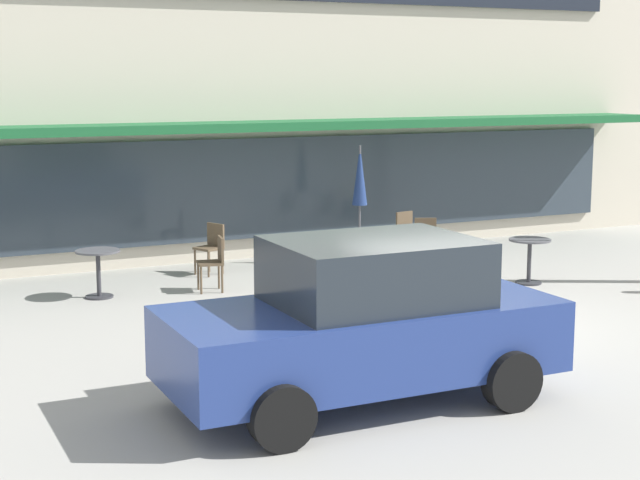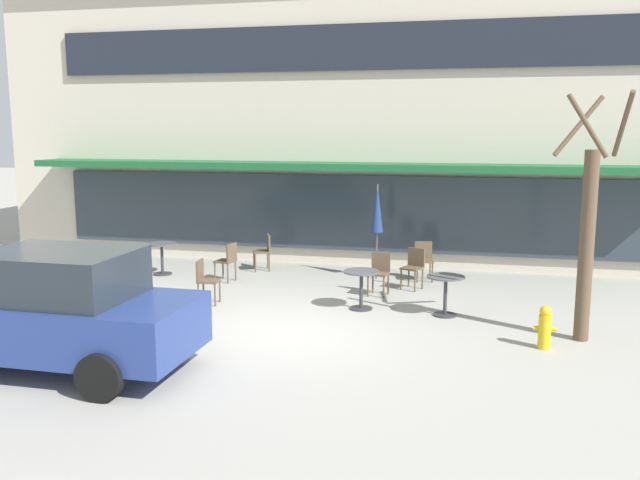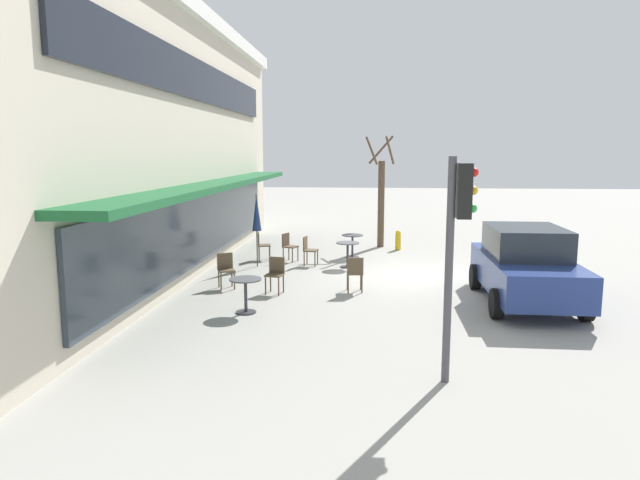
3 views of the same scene
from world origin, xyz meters
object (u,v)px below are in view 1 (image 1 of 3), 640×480
cafe_table_streetside (98,265)px  cafe_chair_4 (212,244)px  cafe_chair_0 (277,280)px  cafe_chair_5 (416,247)px  patio_umbrella_green_folded (360,176)px  cafe_table_by_tree (529,253)px  parked_sedan (365,322)px  cafe_chair_2 (426,238)px  cafe_table_near_wall (445,260)px  cafe_chair_3 (214,259)px  cafe_chair_1 (408,231)px

cafe_table_streetside → cafe_chair_4: size_ratio=0.85×
cafe_chair_0 → cafe_chair_5: (3.28, 1.52, 0.00)m
patio_umbrella_green_folded → cafe_chair_0: (-2.99, -3.06, -1.10)m
cafe_table_by_tree → parked_sedan: (-5.38, -4.15, 0.36)m
patio_umbrella_green_folded → cafe_chair_5: bearing=-79.4°
cafe_chair_2 → parked_sedan: bearing=-126.8°
cafe_table_near_wall → cafe_chair_3: 3.74m
cafe_chair_1 → cafe_chair_3: same height
cafe_table_streetside → cafe_chair_3: bearing=-11.0°
cafe_chair_3 → parked_sedan: (-0.42, -5.88, 0.35)m
cafe_chair_0 → cafe_chair_5: same height
cafe_chair_5 → parked_sedan: size_ratio=0.21×
patio_umbrella_green_folded → cafe_chair_4: (-2.81, 0.26, -1.10)m
cafe_chair_0 → cafe_chair_1: size_ratio=1.00×
cafe_table_streetside → cafe_chair_0: cafe_chair_0 is taller
cafe_table_near_wall → parked_sedan: 5.69m
cafe_table_by_tree → patio_umbrella_green_folded: bearing=121.1°
cafe_table_near_wall → cafe_chair_3: bearing=153.9°
cafe_chair_2 → cafe_chair_4: same height
cafe_table_streetside → parked_sedan: bearing=-77.5°
cafe_table_near_wall → cafe_chair_1: bearing=70.9°
cafe_table_streetside → patio_umbrella_green_folded: (5.05, 0.75, 1.11)m
cafe_chair_3 → cafe_table_near_wall: bearing=-26.1°
cafe_chair_2 → cafe_table_near_wall: bearing=-113.3°
cafe_chair_0 → cafe_chair_4: same height
patio_umbrella_green_folded → parked_sedan: 7.93m
cafe_chair_5 → patio_umbrella_green_folded: bearing=100.6°
cafe_table_streetside → cafe_chair_1: bearing=7.6°
cafe_table_near_wall → patio_umbrella_green_folded: (-0.11, 2.75, 1.11)m
cafe_table_near_wall → parked_sedan: bearing=-131.7°
cafe_table_streetside → cafe_chair_1: (6.14, 0.82, 0.01)m
cafe_table_near_wall → patio_umbrella_green_folded: patio_umbrella_green_folded is taller
cafe_chair_2 → cafe_chair_5: same height
cafe_chair_2 → parked_sedan: (-4.61, -6.16, 0.35)m
cafe_table_near_wall → cafe_chair_4: size_ratio=0.85×
cafe_table_near_wall → cafe_chair_3: (-3.36, 1.65, 0.01)m
cafe_table_near_wall → parked_sedan: parked_sedan is taller
cafe_chair_1 → cafe_chair_3: bearing=-164.9°
cafe_table_by_tree → parked_sedan: size_ratio=0.18×
cafe_chair_2 → cafe_table_streetside: bearing=179.3°
patio_umbrella_green_folded → cafe_chair_5: 1.92m
patio_umbrella_green_folded → parked_sedan: size_ratio=0.52×
cafe_chair_3 → cafe_chair_5: (3.54, -0.44, 0.00)m
cafe_chair_0 → parked_sedan: 4.01m
cafe_chair_1 → patio_umbrella_green_folded: bearing=-176.6°
cafe_chair_1 → cafe_chair_3: 4.49m
cafe_chair_4 → cafe_chair_1: bearing=-2.8°
patio_umbrella_green_folded → cafe_chair_5: (0.29, -1.54, -1.10)m
cafe_table_near_wall → parked_sedan: (-3.78, -4.24, 0.36)m
patio_umbrella_green_folded → cafe_chair_4: patio_umbrella_green_folded is taller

